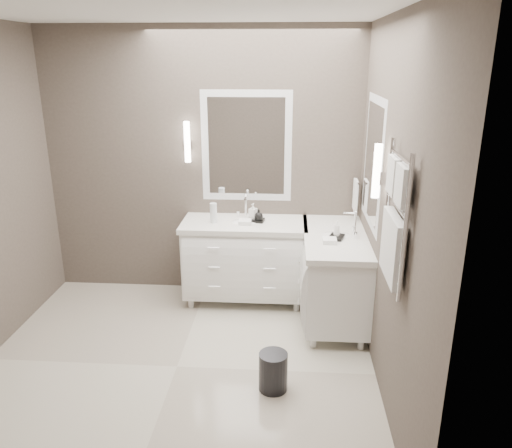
# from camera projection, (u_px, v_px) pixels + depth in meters

# --- Properties ---
(floor) EXTENTS (3.20, 3.00, 0.01)m
(floor) POSITION_uv_depth(u_px,v_px,m) (177.00, 367.00, 4.07)
(floor) COLOR beige
(floor) RESTS_ON ground
(ceiling) EXTENTS (3.20, 3.00, 0.01)m
(ceiling) POSITION_uv_depth(u_px,v_px,m) (156.00, 6.00, 3.20)
(ceiling) COLOR white
(ceiling) RESTS_ON wall_back
(wall_back) EXTENTS (3.20, 0.01, 2.70)m
(wall_back) POSITION_uv_depth(u_px,v_px,m) (203.00, 165.00, 5.06)
(wall_back) COLOR #4D443D
(wall_back) RESTS_ON floor
(wall_front) EXTENTS (3.20, 0.01, 2.70)m
(wall_front) POSITION_uv_depth(u_px,v_px,m) (88.00, 306.00, 2.21)
(wall_front) COLOR #4D443D
(wall_front) RESTS_ON floor
(wall_right) EXTENTS (0.01, 3.00, 2.70)m
(wall_right) POSITION_uv_depth(u_px,v_px,m) (391.00, 213.00, 3.53)
(wall_right) COLOR #4D443D
(wall_right) RESTS_ON floor
(vanity_back) EXTENTS (1.24, 0.59, 0.97)m
(vanity_back) POSITION_uv_depth(u_px,v_px,m) (245.00, 256.00, 5.04)
(vanity_back) COLOR white
(vanity_back) RESTS_ON floor
(vanity_right) EXTENTS (0.59, 1.24, 0.97)m
(vanity_right) POSITION_uv_depth(u_px,v_px,m) (334.00, 271.00, 4.68)
(vanity_right) COLOR white
(vanity_right) RESTS_ON floor
(mirror_back) EXTENTS (0.90, 0.02, 1.10)m
(mirror_back) POSITION_uv_depth(u_px,v_px,m) (246.00, 147.00, 4.95)
(mirror_back) COLOR white
(mirror_back) RESTS_ON wall_back
(mirror_right) EXTENTS (0.02, 0.90, 1.10)m
(mirror_right) POSITION_uv_depth(u_px,v_px,m) (373.00, 162.00, 4.23)
(mirror_right) COLOR white
(mirror_right) RESTS_ON wall_right
(sconce_back) EXTENTS (0.06, 0.06, 0.40)m
(sconce_back) POSITION_uv_depth(u_px,v_px,m) (187.00, 143.00, 4.91)
(sconce_back) COLOR white
(sconce_back) RESTS_ON wall_back
(sconce_right) EXTENTS (0.06, 0.06, 0.40)m
(sconce_right) POSITION_uv_depth(u_px,v_px,m) (377.00, 172.00, 3.67)
(sconce_right) COLOR white
(sconce_right) RESTS_ON wall_right
(towel_bar_corner) EXTENTS (0.03, 0.22, 0.30)m
(towel_bar_corner) POSITION_uv_depth(u_px,v_px,m) (355.00, 194.00, 4.90)
(towel_bar_corner) COLOR white
(towel_bar_corner) RESTS_ON wall_right
(towel_ladder) EXTENTS (0.06, 0.58, 0.90)m
(towel_ladder) POSITION_uv_depth(u_px,v_px,m) (394.00, 225.00, 3.14)
(towel_ladder) COLOR white
(towel_ladder) RESTS_ON wall_right
(waste_bin) EXTENTS (0.28, 0.28, 0.30)m
(waste_bin) POSITION_uv_depth(u_px,v_px,m) (273.00, 372.00, 3.75)
(waste_bin) COLOR black
(waste_bin) RESTS_ON floor
(amenity_tray_back) EXTENTS (0.18, 0.14, 0.02)m
(amenity_tray_back) POSITION_uv_depth(u_px,v_px,m) (256.00, 220.00, 4.93)
(amenity_tray_back) COLOR black
(amenity_tray_back) RESTS_ON vanity_back
(amenity_tray_right) EXTENTS (0.17, 0.19, 0.02)m
(amenity_tray_right) POSITION_uv_depth(u_px,v_px,m) (336.00, 237.00, 4.47)
(amenity_tray_right) COLOR black
(amenity_tray_right) RESTS_ON vanity_right
(water_bottle) EXTENTS (0.09, 0.09, 0.20)m
(water_bottle) POSITION_uv_depth(u_px,v_px,m) (213.00, 213.00, 4.87)
(water_bottle) COLOR silver
(water_bottle) RESTS_ON vanity_back
(soap_bottle_a) EXTENTS (0.09, 0.09, 0.15)m
(soap_bottle_a) POSITION_uv_depth(u_px,v_px,m) (253.00, 211.00, 4.93)
(soap_bottle_a) COLOR white
(soap_bottle_a) RESTS_ON amenity_tray_back
(soap_bottle_b) EXTENTS (0.11, 0.11, 0.11)m
(soap_bottle_b) POSITION_uv_depth(u_px,v_px,m) (259.00, 215.00, 4.88)
(soap_bottle_b) COLOR black
(soap_bottle_b) RESTS_ON amenity_tray_back
(soap_bottle_c) EXTENTS (0.06, 0.06, 0.14)m
(soap_bottle_c) POSITION_uv_depth(u_px,v_px,m) (337.00, 228.00, 4.45)
(soap_bottle_c) COLOR white
(soap_bottle_c) RESTS_ON amenity_tray_right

